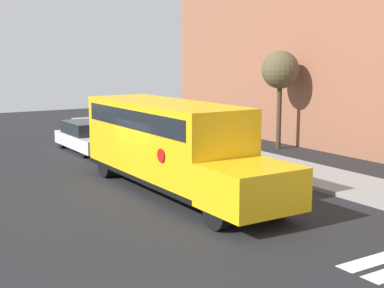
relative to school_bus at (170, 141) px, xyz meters
name	(u,v)px	position (x,y,z in m)	size (l,w,h in m)	color
ground_plane	(149,191)	(-0.32, -0.69, -1.76)	(60.00, 60.00, 0.00)	black
sidewalk_strip	(288,169)	(-0.32, 5.81, -1.68)	(44.00, 3.00, 0.15)	gray
school_bus	(170,141)	(0.00, 0.00, 0.00)	(10.02, 2.57, 3.10)	yellow
parked_car	(87,137)	(-9.14, 0.45, -1.04)	(4.77, 1.81, 1.45)	silver
tree_far_sidewalk	(280,71)	(-4.64, 9.04, 2.19)	(1.90, 1.90, 4.97)	#423323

